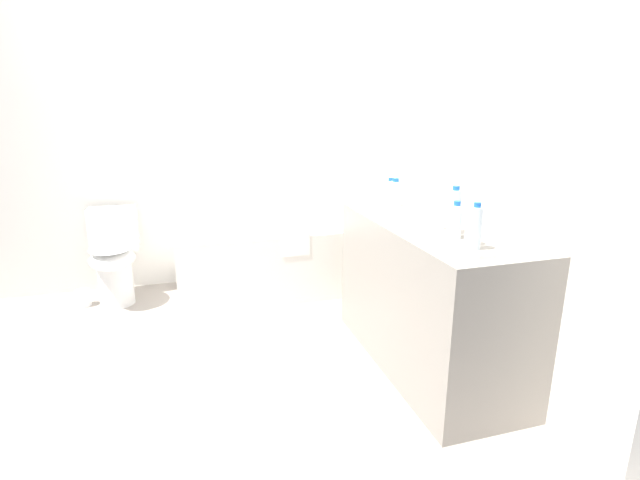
# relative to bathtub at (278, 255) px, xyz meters

# --- Properties ---
(ground_plane) EXTENTS (3.95, 3.95, 0.00)m
(ground_plane) POSITION_rel_bathtub_xyz_m (-0.60, -1.00, -0.30)
(ground_plane) COLOR #9E9389
(wall_back_tiled) EXTENTS (3.35, 0.10, 2.55)m
(wall_back_tiled) POSITION_rel_bathtub_xyz_m (-0.60, 0.44, 0.98)
(wall_back_tiled) COLOR silver
(wall_back_tiled) RESTS_ON ground_plane
(wall_right_mirror) EXTENTS (0.10, 3.18, 2.55)m
(wall_right_mirror) POSITION_rel_bathtub_xyz_m (0.93, -1.00, 0.98)
(wall_right_mirror) COLOR silver
(wall_right_mirror) RESTS_ON ground_plane
(bathtub) EXTENTS (1.65, 0.79, 1.19)m
(bathtub) POSITION_rel_bathtub_xyz_m (0.00, 0.00, 0.00)
(bathtub) COLOR white
(bathtub) RESTS_ON ground_plane
(toilet) EXTENTS (0.36, 0.53, 0.74)m
(toilet) POSITION_rel_bathtub_xyz_m (-1.28, 0.08, 0.08)
(toilet) COLOR white
(toilet) RESTS_ON ground_plane
(vanity_counter) EXTENTS (0.57, 1.40, 0.86)m
(vanity_counter) POSITION_rel_bathtub_xyz_m (0.59, -1.46, 0.14)
(vanity_counter) COLOR gray
(vanity_counter) RESTS_ON ground_plane
(sink_basin) EXTENTS (0.30, 0.30, 0.07)m
(sink_basin) POSITION_rel_bathtub_xyz_m (0.54, -1.42, 0.60)
(sink_basin) COLOR white
(sink_basin) RESTS_ON vanity_counter
(sink_faucet) EXTENTS (0.12, 0.15, 0.07)m
(sink_faucet) POSITION_rel_bathtub_xyz_m (0.72, -1.42, 0.60)
(sink_faucet) COLOR #AFAFB4
(sink_faucet) RESTS_ON vanity_counter
(water_bottle_0) EXTENTS (0.06, 0.06, 0.23)m
(water_bottle_0) POSITION_rel_bathtub_xyz_m (0.52, -1.94, 0.67)
(water_bottle_0) COLOR silver
(water_bottle_0) RESTS_ON vanity_counter
(water_bottle_1) EXTENTS (0.07, 0.07, 0.21)m
(water_bottle_1) POSITION_rel_bathtub_xyz_m (0.53, -1.09, 0.67)
(water_bottle_1) COLOR silver
(water_bottle_1) RESTS_ON vanity_counter
(water_bottle_2) EXTENTS (0.06, 0.06, 0.25)m
(water_bottle_2) POSITION_rel_bathtub_xyz_m (0.59, -1.66, 0.69)
(water_bottle_2) COLOR silver
(water_bottle_2) RESTS_ON vanity_counter
(water_bottle_3) EXTENTS (0.06, 0.06, 0.19)m
(water_bottle_3) POSITION_rel_bathtub_xyz_m (0.55, -1.74, 0.66)
(water_bottle_3) COLOR silver
(water_bottle_3) RESTS_ON vanity_counter
(water_bottle_4) EXTENTS (0.06, 0.06, 0.19)m
(water_bottle_4) POSITION_rel_bathtub_xyz_m (0.56, -0.95, 0.66)
(water_bottle_4) COLOR silver
(water_bottle_4) RESTS_ON vanity_counter
(drinking_glass_0) EXTENTS (0.07, 0.07, 0.10)m
(drinking_glass_0) POSITION_rel_bathtub_xyz_m (0.55, -0.87, 0.62)
(drinking_glass_0) COLOR white
(drinking_glass_0) RESTS_ON vanity_counter
(drinking_glass_1) EXTENTS (0.07, 0.07, 0.10)m
(drinking_glass_1) POSITION_rel_bathtub_xyz_m (0.56, -1.86, 0.62)
(drinking_glass_1) COLOR white
(drinking_glass_1) RESTS_ON vanity_counter
(soap_dish) EXTENTS (0.09, 0.06, 0.02)m
(soap_dish) POSITION_rel_bathtub_xyz_m (0.50, -2.04, 0.58)
(soap_dish) COLOR white
(soap_dish) RESTS_ON vanity_counter
(toilet_paper_roll) EXTENTS (0.11, 0.11, 0.13)m
(toilet_paper_roll) POSITION_rel_bathtub_xyz_m (-1.53, 0.06, -0.23)
(toilet_paper_roll) COLOR white
(toilet_paper_roll) RESTS_ON ground_plane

